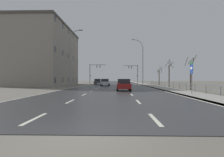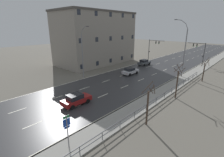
{
  "view_description": "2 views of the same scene",
  "coord_description": "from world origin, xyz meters",
  "views": [
    {
      "loc": [
        0.86,
        -5.03,
        1.58
      ],
      "look_at": [
        -0.94,
        66.51,
        1.7
      ],
      "focal_mm": 29.25,
      "sensor_mm": 36.0,
      "label": 1
    },
    {
      "loc": [
        19.25,
        7.24,
        10.32
      ],
      "look_at": [
        0.0,
        28.21,
        1.24
      ],
      "focal_mm": 26.17,
      "sensor_mm": 36.0,
      "label": 2
    }
  ],
  "objects": [
    {
      "name": "street_lamp_left_bank",
      "position": [
        -7.45,
        27.56,
        5.12
      ],
      "size": [
        2.41,
        0.24,
        10.44
      ],
      "color": "slate",
      "rests_on": "ground"
    },
    {
      "name": "bare_tree_near",
      "position": [
        11.48,
        21.35,
        2.31
      ],
      "size": [
        1.56,
        1.33,
        4.95
      ],
      "color": "#423328",
      "rests_on": "ground"
    },
    {
      "name": "guardrail",
      "position": [
        9.85,
        25.23,
        0.71
      ],
      "size": [
        0.07,
        39.04,
        1.0
      ],
      "color": "#515459",
      "rests_on": "ground"
    },
    {
      "name": "traffic_signal_left",
      "position": [
        -6.66,
        54.51,
        4.4
      ],
      "size": [
        5.2,
        0.36,
        6.43
      ],
      "color": "#38383A",
      "rests_on": "ground"
    },
    {
      "name": "street_lamp_midground",
      "position": [
        7.41,
        41.93,
        5.72
      ],
      "size": [
        2.9,
        0.24,
        11.77
      ],
      "color": "slate",
      "rests_on": "ground"
    },
    {
      "name": "traffic_signal_right",
      "position": [
        6.79,
        56.19,
        4.25
      ],
      "size": [
        4.69,
        0.36,
        6.23
      ],
      "color": "#38383A",
      "rests_on": "ground"
    },
    {
      "name": "bare_tree_far",
      "position": [
        11.76,
        41.82,
        2.23
      ],
      "size": [
        1.2,
        1.32,
        4.79
      ],
      "color": "#423328",
      "rests_on": "ground"
    },
    {
      "name": "sidewalk_right",
      "position": [
        8.43,
        60.0,
        0.06
      ],
      "size": [
        3.0,
        120.0,
        0.12
      ],
      "color": "gray",
      "rests_on": "ground"
    },
    {
      "name": "highway_sign",
      "position": [
        8.39,
        13.44,
        2.12
      ],
      "size": [
        0.09,
        0.68,
        3.3
      ],
      "color": "slate",
      "rests_on": "ground"
    },
    {
      "name": "car_far_right",
      "position": [
        -4.4,
        46.34,
        0.8
      ],
      "size": [
        2.03,
        4.2,
        1.57
      ],
      "rotation": [
        0.0,
        0.0,
        -0.06
      ],
      "color": "#474C51",
      "rests_on": "ground"
    },
    {
      "name": "brick_building",
      "position": [
        -16.74,
        39.6,
        7.18
      ],
      "size": [
        11.78,
        22.5,
        14.34
      ],
      "color": "gray",
      "rests_on": "ground"
    },
    {
      "name": "ground_plane",
      "position": [
        0.0,
        48.0,
        -0.06
      ],
      "size": [
        160.0,
        160.0,
        0.12
      ],
      "color": "#666056"
    },
    {
      "name": "car_mid_centre",
      "position": [
        1.79,
        18.97,
        0.8
      ],
      "size": [
        1.86,
        4.11,
        1.57
      ],
      "rotation": [
        0.0,
        0.0,
        -0.01
      ],
      "color": "maroon",
      "rests_on": "ground"
    },
    {
      "name": "bare_tree_mid",
      "position": [
        11.01,
        30.41,
        2.48
      ],
      "size": [
        1.69,
        1.7,
        5.33
      ],
      "color": "#423328",
      "rests_on": "ground"
    },
    {
      "name": "road_asphalt_strip",
      "position": [
        0.0,
        60.0,
        0.01
      ],
      "size": [
        14.0,
        120.0,
        0.03
      ],
      "color": "#303033",
      "rests_on": "ground"
    },
    {
      "name": "car_near_right",
      "position": [
        -1.7,
        36.16,
        0.8
      ],
      "size": [
        1.98,
        4.18,
        1.57
      ],
      "rotation": [
        0.0,
        0.0,
        -0.05
      ],
      "color": "#B7B7BC",
      "rests_on": "ground"
    }
  ]
}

